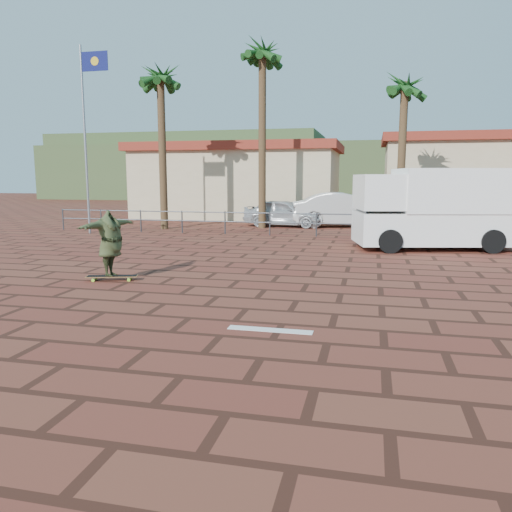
{
  "coord_description": "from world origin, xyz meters",
  "views": [
    {
      "loc": [
        2.26,
        -8.89,
        2.46
      ],
      "look_at": [
        -0.13,
        1.36,
        0.8
      ],
      "focal_mm": 35.0,
      "sensor_mm": 36.0,
      "label": 1
    }
  ],
  "objects_px": {
    "skateboarder": "(110,243)",
    "car_silver": "(284,213)",
    "campervan": "(436,207)",
    "longboard": "(112,277)",
    "car_white": "(344,210)"
  },
  "relations": [
    {
      "from": "longboard",
      "to": "campervan",
      "type": "bearing_deg",
      "value": 25.66
    },
    {
      "from": "skateboarder",
      "to": "car_silver",
      "type": "bearing_deg",
      "value": 3.02
    },
    {
      "from": "longboard",
      "to": "car_silver",
      "type": "distance_m",
      "value": 14.31
    },
    {
      "from": "longboard",
      "to": "car_white",
      "type": "relative_size",
      "value": 0.24
    },
    {
      "from": "skateboarder",
      "to": "campervan",
      "type": "bearing_deg",
      "value": -37.7
    },
    {
      "from": "skateboarder",
      "to": "campervan",
      "type": "distance_m",
      "value": 11.12
    },
    {
      "from": "campervan",
      "to": "car_silver",
      "type": "relative_size",
      "value": 1.4
    },
    {
      "from": "car_silver",
      "to": "longboard",
      "type": "bearing_deg",
      "value": 178.43
    },
    {
      "from": "longboard",
      "to": "campervan",
      "type": "height_order",
      "value": "campervan"
    },
    {
      "from": "car_silver",
      "to": "car_white",
      "type": "relative_size",
      "value": 0.78
    },
    {
      "from": "skateboarder",
      "to": "campervan",
      "type": "height_order",
      "value": "campervan"
    },
    {
      "from": "skateboarder",
      "to": "car_silver",
      "type": "height_order",
      "value": "skateboarder"
    },
    {
      "from": "skateboarder",
      "to": "car_silver",
      "type": "distance_m",
      "value": 14.3
    },
    {
      "from": "car_silver",
      "to": "skateboarder",
      "type": "bearing_deg",
      "value": 178.43
    },
    {
      "from": "longboard",
      "to": "car_silver",
      "type": "bearing_deg",
      "value": 66.37
    }
  ]
}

